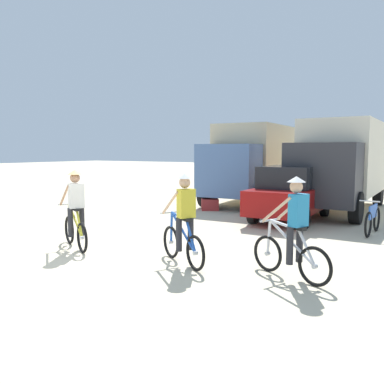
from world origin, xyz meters
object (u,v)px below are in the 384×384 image
(sedan_parked, at_px, (291,193))
(supply_crate, at_px, (210,204))
(cyclist_orange_shirt, at_px, (75,212))
(bicycle_spare, at_px, (373,220))
(box_truck_cream_rv, at_px, (342,161))
(cyclist_near_camera, at_px, (293,232))
(box_truck_tan_camper, at_px, (254,159))
(cyclist_cowboy_hat, at_px, (184,223))

(sedan_parked, bearing_deg, supply_crate, 171.30)
(cyclist_orange_shirt, height_order, bicycle_spare, cyclist_orange_shirt)
(supply_crate, bearing_deg, cyclist_orange_shirt, -87.12)
(box_truck_cream_rv, height_order, supply_crate, box_truck_cream_rv)
(cyclist_orange_shirt, height_order, supply_crate, cyclist_orange_shirt)
(cyclist_orange_shirt, xyz_separation_m, cyclist_near_camera, (4.94, 0.47, 0.00))
(sedan_parked, bearing_deg, cyclist_orange_shirt, -114.83)
(box_truck_tan_camper, distance_m, cyclist_cowboy_hat, 10.48)
(cyclist_orange_shirt, height_order, cyclist_cowboy_hat, same)
(box_truck_tan_camper, xyz_separation_m, cyclist_cowboy_hat, (2.82, -10.04, -1.03))
(cyclist_near_camera, xyz_separation_m, supply_crate, (-5.28, 6.43, -0.63))
(sedan_parked, xyz_separation_m, cyclist_cowboy_hat, (-0.13, -6.17, -0.04))
(sedan_parked, distance_m, bicycle_spare, 2.84)
(cyclist_near_camera, distance_m, supply_crate, 8.34)
(cyclist_orange_shirt, xyz_separation_m, supply_crate, (-0.35, 6.90, -0.63))
(sedan_parked, bearing_deg, cyclist_near_camera, -71.54)
(cyclist_cowboy_hat, bearing_deg, cyclist_orange_shirt, -175.56)
(box_truck_tan_camper, bearing_deg, cyclist_orange_shirt, -90.05)
(cyclist_cowboy_hat, bearing_deg, bicycle_spare, 61.96)
(bicycle_spare, bearing_deg, box_truck_cream_rv, 112.16)
(bicycle_spare, distance_m, supply_crate, 6.11)
(sedan_parked, xyz_separation_m, cyclist_near_camera, (1.98, -5.92, -0.04))
(supply_crate, bearing_deg, bicycle_spare, -14.58)
(cyclist_cowboy_hat, xyz_separation_m, cyclist_near_camera, (2.11, 0.25, 0.00))
(box_truck_tan_camper, height_order, bicycle_spare, box_truck_tan_camper)
(supply_crate, bearing_deg, cyclist_near_camera, -50.58)
(box_truck_cream_rv, height_order, sedan_parked, box_truck_cream_rv)
(cyclist_near_camera, bearing_deg, cyclist_orange_shirt, -174.52)
(box_truck_cream_rv, height_order, cyclist_orange_shirt, box_truck_cream_rv)
(cyclist_near_camera, bearing_deg, cyclist_cowboy_hat, -173.12)
(box_truck_cream_rv, xyz_separation_m, bicycle_spare, (1.69, -4.14, -1.48))
(box_truck_cream_rv, height_order, cyclist_cowboy_hat, box_truck_cream_rv)
(cyclist_orange_shirt, distance_m, cyclist_cowboy_hat, 2.83)
(box_truck_tan_camper, bearing_deg, bicycle_spare, -41.39)
(sedan_parked, bearing_deg, box_truck_cream_rv, 73.53)
(box_truck_tan_camper, xyz_separation_m, supply_crate, (-0.36, -3.36, -1.66))
(box_truck_tan_camper, height_order, cyclist_cowboy_hat, box_truck_tan_camper)
(cyclist_orange_shirt, relative_size, supply_crate, 2.85)
(cyclist_orange_shirt, distance_m, bicycle_spare, 7.74)
(box_truck_cream_rv, bearing_deg, cyclist_cowboy_hat, -96.47)
(box_truck_cream_rv, height_order, bicycle_spare, box_truck_cream_rv)
(cyclist_cowboy_hat, relative_size, bicycle_spare, 1.05)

